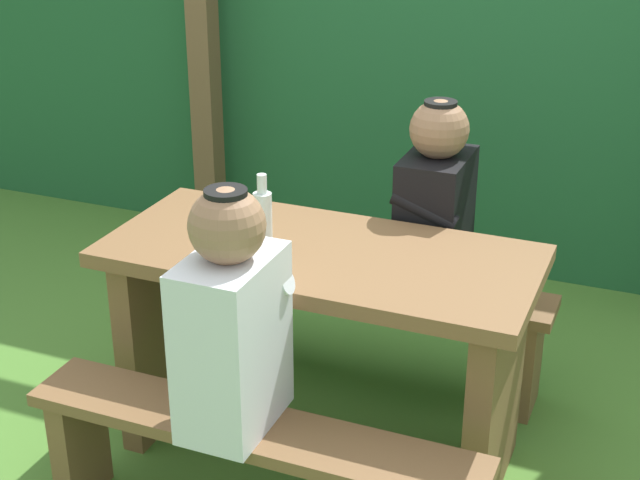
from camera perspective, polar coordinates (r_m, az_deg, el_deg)
The scene contains 11 objects.
ground_plane at distance 3.38m, azimuth -0.00°, elevation -12.60°, with size 12.00×12.00×0.00m, color #4D8030.
hedge_backdrop at distance 4.79m, azimuth 9.53°, elevation 11.30°, with size 6.40×0.76×1.99m, color #205A30.
pergola_post_left at distance 4.71m, azimuth -7.18°, elevation 12.07°, with size 0.12×0.12×2.12m, color brown.
picnic_table at distance 3.10m, azimuth -0.00°, elevation -4.79°, with size 1.40×0.64×0.77m.
bench_near at distance 2.81m, azimuth -4.17°, elevation -13.28°, with size 1.40×0.24×0.44m.
bench_far at distance 3.63m, azimuth 3.15°, elevation -4.01°, with size 1.40×0.24×0.44m.
person_white_shirt at distance 2.58m, azimuth -5.43°, elevation -4.89°, with size 0.25×0.35×0.72m.
person_black_coat at distance 3.37m, azimuth 7.06°, elevation 2.13°, with size 0.25×0.35×0.72m.
drinking_glass at distance 3.08m, azimuth -4.51°, elevation 1.11°, with size 0.07×0.07×0.09m, color silver.
bottle_left at distance 2.96m, azimuth -3.53°, elevation 1.37°, with size 0.06×0.06×0.25m.
cell_phone at distance 2.96m, azimuth -5.01°, elevation -0.79°, with size 0.07×0.14×0.01m, color black.
Camera 1 is at (1.03, -2.52, 2.00)m, focal length 52.22 mm.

